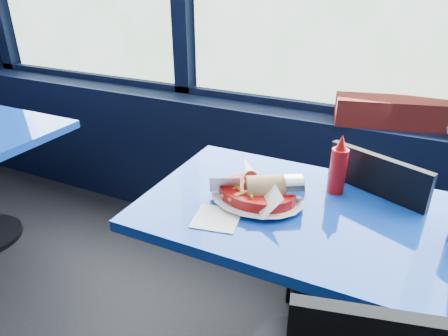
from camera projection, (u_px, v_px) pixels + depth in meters
window_sill at (296, 178)px, 2.33m from camera, size 5.00×0.26×0.80m
near_table at (311, 254)px, 1.44m from camera, size 1.20×0.70×0.75m
chair_near_back at (357, 227)px, 1.68m from camera, size 0.53×0.53×0.90m
planter_box at (406, 113)px, 1.94m from camera, size 0.69×0.32×0.13m
food_basket at (259, 192)px, 1.40m from camera, size 0.32×0.31×0.11m
ketchup_bottle at (338, 167)px, 1.44m from camera, size 0.06×0.06×0.23m
napkin at (217, 218)px, 1.32m from camera, size 0.17×0.17×0.00m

